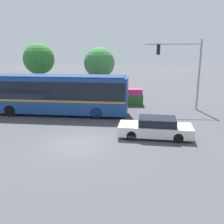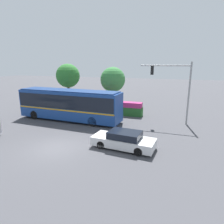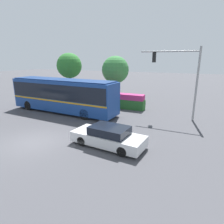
{
  "view_description": "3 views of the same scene",
  "coord_description": "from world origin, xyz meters",
  "px_view_note": "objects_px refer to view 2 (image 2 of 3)",
  "views": [
    {
      "loc": [
        2.97,
        -14.31,
        5.76
      ],
      "look_at": [
        1.91,
        2.89,
        1.32
      ],
      "focal_mm": 40.62,
      "sensor_mm": 36.0,
      "label": 1
    },
    {
      "loc": [
        8.46,
        -11.94,
        6.31
      ],
      "look_at": [
        2.29,
        6.4,
        1.48
      ],
      "focal_mm": 31.75,
      "sensor_mm": 36.0,
      "label": 2
    },
    {
      "loc": [
        9.75,
        -8.58,
        5.42
      ],
      "look_at": [
        3.8,
        4.39,
        1.42
      ],
      "focal_mm": 30.7,
      "sensor_mm": 36.0,
      "label": 3
    }
  ],
  "objects_px": {
    "city_bus": "(69,103)",
    "street_tree_left": "(68,76)",
    "sedan_foreground": "(124,140)",
    "traffic_light_pole": "(177,84)",
    "street_tree_centre": "(113,80)"
  },
  "relations": [
    {
      "from": "sedan_foreground",
      "to": "traffic_light_pole",
      "type": "xyz_separation_m",
      "value": [
        3.45,
        7.88,
        3.59
      ]
    },
    {
      "from": "city_bus",
      "to": "street_tree_centre",
      "type": "height_order",
      "value": "street_tree_centre"
    },
    {
      "from": "city_bus",
      "to": "street_tree_left",
      "type": "distance_m",
      "value": 7.96
    },
    {
      "from": "city_bus",
      "to": "sedan_foreground",
      "type": "height_order",
      "value": "city_bus"
    },
    {
      "from": "city_bus",
      "to": "sedan_foreground",
      "type": "bearing_deg",
      "value": 148.22
    },
    {
      "from": "sedan_foreground",
      "to": "street_tree_left",
      "type": "height_order",
      "value": "street_tree_left"
    },
    {
      "from": "street_tree_left",
      "to": "traffic_light_pole",
      "type": "bearing_deg",
      "value": -14.76
    },
    {
      "from": "sedan_foreground",
      "to": "traffic_light_pole",
      "type": "distance_m",
      "value": 9.32
    },
    {
      "from": "city_bus",
      "to": "street_tree_centre",
      "type": "distance_m",
      "value": 7.97
    },
    {
      "from": "city_bus",
      "to": "street_tree_left",
      "type": "bearing_deg",
      "value": -56.43
    },
    {
      "from": "city_bus",
      "to": "sedan_foreground",
      "type": "relative_size",
      "value": 2.45
    },
    {
      "from": "city_bus",
      "to": "traffic_light_pole",
      "type": "distance_m",
      "value": 11.72
    },
    {
      "from": "sedan_foreground",
      "to": "street_tree_left",
      "type": "relative_size",
      "value": 0.79
    },
    {
      "from": "street_tree_left",
      "to": "city_bus",
      "type": "bearing_deg",
      "value": -59.26
    },
    {
      "from": "street_tree_centre",
      "to": "city_bus",
      "type": "bearing_deg",
      "value": -110.72
    }
  ]
}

